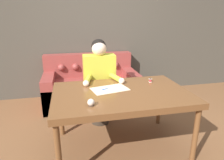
# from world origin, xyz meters

# --- Properties ---
(ground_plane) EXTENTS (16.00, 16.00, 0.00)m
(ground_plane) POSITION_xyz_m (0.00, 0.00, 0.00)
(ground_plane) COLOR brown
(wall_back) EXTENTS (8.00, 0.06, 2.60)m
(wall_back) POSITION_xyz_m (0.00, 1.94, 1.30)
(wall_back) COLOR #474238
(wall_back) RESTS_ON ground_plane
(dining_table) EXTENTS (1.58, 1.03, 0.76)m
(dining_table) POSITION_xyz_m (-0.00, -0.03, 0.69)
(dining_table) COLOR brown
(dining_table) RESTS_ON ground_plane
(couch) EXTENTS (1.71, 0.91, 0.89)m
(couch) POSITION_xyz_m (-0.20, 1.50, 0.31)
(couch) COLOR brown
(couch) RESTS_ON ground_plane
(person) EXTENTS (0.55, 0.58, 1.30)m
(person) POSITION_xyz_m (-0.15, 0.64, 0.67)
(person) COLOR #33281E
(person) RESTS_ON ground_plane
(pattern_paper_main) EXTENTS (0.48, 0.35, 0.00)m
(pattern_paper_main) POSITION_xyz_m (-0.11, 0.08, 0.76)
(pattern_paper_main) COLOR beige
(pattern_paper_main) RESTS_ON dining_table
(scissors) EXTENTS (0.22, 0.15, 0.01)m
(scissors) POSITION_xyz_m (-0.16, 0.10, 0.76)
(scissors) COLOR silver
(scissors) RESTS_ON dining_table
(thread_spool) EXTENTS (0.04, 0.04, 0.05)m
(thread_spool) POSITION_xyz_m (0.47, 0.23, 0.78)
(thread_spool) COLOR red
(thread_spool) RESTS_ON dining_table
(pin_cushion) EXTENTS (0.07, 0.07, 0.07)m
(pin_cushion) POSITION_xyz_m (-0.39, -0.33, 0.79)
(pin_cushion) COLOR #4C3828
(pin_cushion) RESTS_ON dining_table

